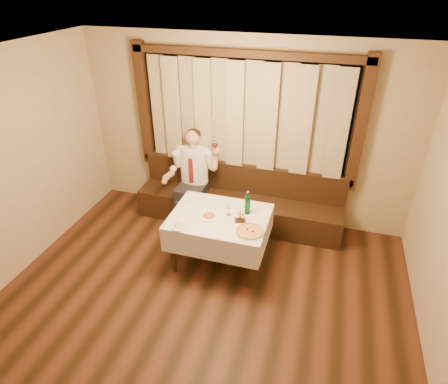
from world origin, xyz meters
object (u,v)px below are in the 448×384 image
(banquette, at_px, (239,204))
(seated_man, at_px, (193,170))
(pizza, at_px, (250,231))
(cruet_caddy, at_px, (240,218))
(pasta_cream, at_px, (180,224))
(green_bottle, at_px, (248,204))
(dining_table, at_px, (220,222))
(pasta_red, at_px, (209,214))

(banquette, distance_m, seated_man, 0.91)
(pizza, distance_m, cruet_caddy, 0.25)
(pasta_cream, height_order, green_bottle, green_bottle)
(dining_table, height_order, pizza, pizza)
(pizza, relative_size, green_bottle, 1.09)
(pasta_cream, bearing_deg, banquette, 73.81)
(pasta_red, bearing_deg, cruet_caddy, 0.27)
(green_bottle, xyz_separation_m, cruet_caddy, (-0.04, -0.22, -0.09))
(pasta_red, distance_m, green_bottle, 0.52)
(pizza, height_order, pasta_cream, pasta_cream)
(banquette, height_order, pasta_cream, banquette)
(pasta_red, distance_m, seated_man, 1.16)
(banquette, xyz_separation_m, green_bottle, (0.33, -0.87, 0.59))
(banquette, height_order, dining_table, banquette)
(seated_man, bearing_deg, pasta_red, -59.14)
(pasta_cream, height_order, cruet_caddy, cruet_caddy)
(pizza, height_order, seated_man, seated_man)
(pizza, height_order, cruet_caddy, cruet_caddy)
(banquette, bearing_deg, pasta_red, -96.65)
(pasta_cream, distance_m, cruet_caddy, 0.76)
(banquette, relative_size, pasta_red, 12.66)
(pasta_red, distance_m, pasta_cream, 0.42)
(banquette, height_order, pasta_red, banquette)
(dining_table, distance_m, pasta_red, 0.20)
(banquette, distance_m, green_bottle, 1.10)
(pasta_cream, bearing_deg, seated_man, 103.60)
(dining_table, distance_m, seated_man, 1.19)
(pasta_cream, relative_size, green_bottle, 0.73)
(banquette, xyz_separation_m, dining_table, (0.00, -1.02, 0.34))
(pasta_cream, xyz_separation_m, green_bottle, (0.73, 0.53, 0.11))
(pasta_cream, bearing_deg, cruet_caddy, 24.24)
(banquette, height_order, pizza, banquette)
(banquette, bearing_deg, pizza, -70.17)
(pasta_red, relative_size, pasta_cream, 1.05)
(cruet_caddy, distance_m, seated_man, 1.41)
(pizza, bearing_deg, cruet_caddy, 132.73)
(pasta_red, xyz_separation_m, cruet_caddy, (0.41, 0.00, 0.02))
(dining_table, bearing_deg, pasta_cream, -137.62)
(pasta_red, height_order, seated_man, seated_man)
(pizza, relative_size, pasta_cream, 1.50)
(dining_table, height_order, seated_man, seated_man)
(seated_man, bearing_deg, dining_table, -52.37)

